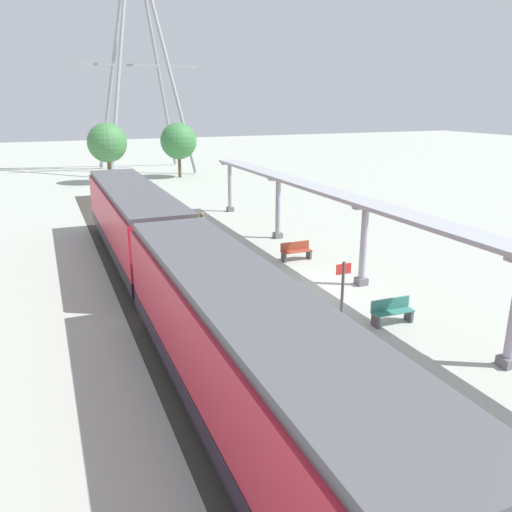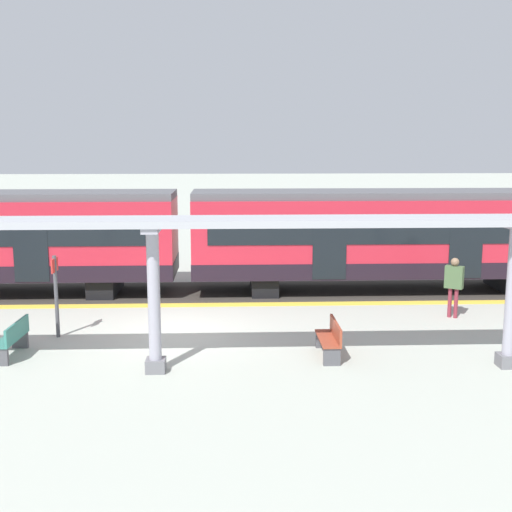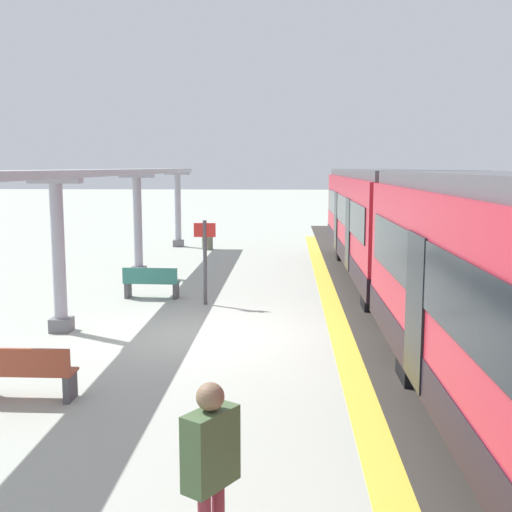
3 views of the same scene
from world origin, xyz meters
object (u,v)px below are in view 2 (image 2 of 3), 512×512
Objects in this scene: canopy_pillar_fourth at (512,295)px; platform_info_sign at (56,288)px; train_far_carriage at (388,238)px; bench_near_end at (331,339)px; passenger_waiting_near_edge at (454,280)px; canopy_pillar_third at (154,299)px; bench_mid_platform at (13,339)px.

canopy_pillar_fourth is 11.34m from platform_info_sign.
train_far_carriage reaches higher than bench_near_end.
platform_info_sign is at bearing -104.21° from canopy_pillar_fourth.
passenger_waiting_near_edge is at bearing 177.73° from canopy_pillar_fourth.
canopy_pillar_third is 4.03m from platform_info_sign.
platform_info_sign reaches higher than bench_near_end.
bench_near_end is 0.99× the size of bench_mid_platform.
canopy_pillar_third is 3.97m from bench_mid_platform.
passenger_waiting_near_edge is (-4.28, 0.17, -0.57)m from canopy_pillar_fourth.
canopy_pillar_fourth is at bearing -2.27° from passenger_waiting_near_edge.
train_far_carriage is 7.97m from canopy_pillar_fourth.
canopy_pillar_fourth is at bearing 6.60° from train_far_carriage.
train_far_carriage reaches higher than bench_mid_platform.
platform_info_sign is at bearing -82.35° from passenger_waiting_near_edge.
platform_info_sign is (-2.78, -10.98, -0.36)m from canopy_pillar_fourth.
bench_near_end is at bearing 102.56° from canopy_pillar_third.
canopy_pillar_third reaches higher than bench_mid_platform.
bench_near_end is 7.31m from platform_info_sign.
canopy_pillar_third and canopy_pillar_fourth have the same top height.
bench_near_end is 5.38m from passenger_waiting_near_edge.
passenger_waiting_near_edge is (-4.28, 8.26, -0.57)m from canopy_pillar_third.
canopy_pillar_fourth is 11.78m from bench_mid_platform.
train_far_carriage is 4.05× the size of canopy_pillar_third.
platform_info_sign is at bearing -133.85° from canopy_pillar_third.
train_far_carriage is at bearing 137.81° from canopy_pillar_third.
canopy_pillar_fourth is 1.86× the size of passenger_waiting_near_edge.
canopy_pillar_fourth is 2.22× the size of bench_near_end.
canopy_pillar_fourth is at bearing 84.07° from bench_mid_platform.
canopy_pillar_fourth is (7.91, 0.91, -0.14)m from train_far_carriage.
passenger_waiting_near_edge is at bearing 16.62° from train_far_carriage.
passenger_waiting_near_edge is (-3.36, 4.14, 0.68)m from bench_near_end.
bench_near_end is (-0.92, 4.12, -1.25)m from canopy_pillar_third.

